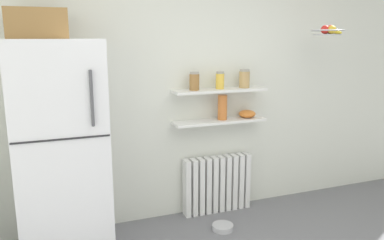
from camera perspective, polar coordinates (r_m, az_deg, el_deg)
back_wall at (r=3.70m, az=-0.36°, el=5.35°), size 7.04×0.10×2.60m
refrigerator at (r=3.17m, az=-19.06°, el=-3.60°), size 0.68×0.70×1.95m
radiator at (r=3.93m, az=3.78°, el=-9.54°), size 0.70×0.12×0.58m
wall_shelf_lower at (r=3.70m, az=4.11°, el=-0.15°), size 0.92×0.22×0.02m
wall_shelf_upper at (r=3.65m, az=4.19°, el=4.47°), size 0.92×0.22×0.02m
storage_jar_0 at (r=3.54m, az=0.35°, el=5.83°), size 0.09×0.09×0.17m
storage_jar_1 at (r=3.64m, az=4.21°, el=5.94°), size 0.08×0.08×0.17m
storage_jar_2 at (r=3.76m, az=7.85°, el=6.15°), size 0.10×0.10×0.18m
vase at (r=3.69m, az=4.58°, el=1.91°), size 0.09×0.09×0.24m
shelf_bowl at (r=3.83m, az=8.26°, el=0.93°), size 0.17×0.17×0.08m
pet_food_bowl at (r=3.67m, az=4.62°, el=-15.70°), size 0.20×0.20×0.05m
hanging_fruit_basket at (r=3.92m, az=19.75°, el=12.47°), size 0.32×0.32×0.10m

